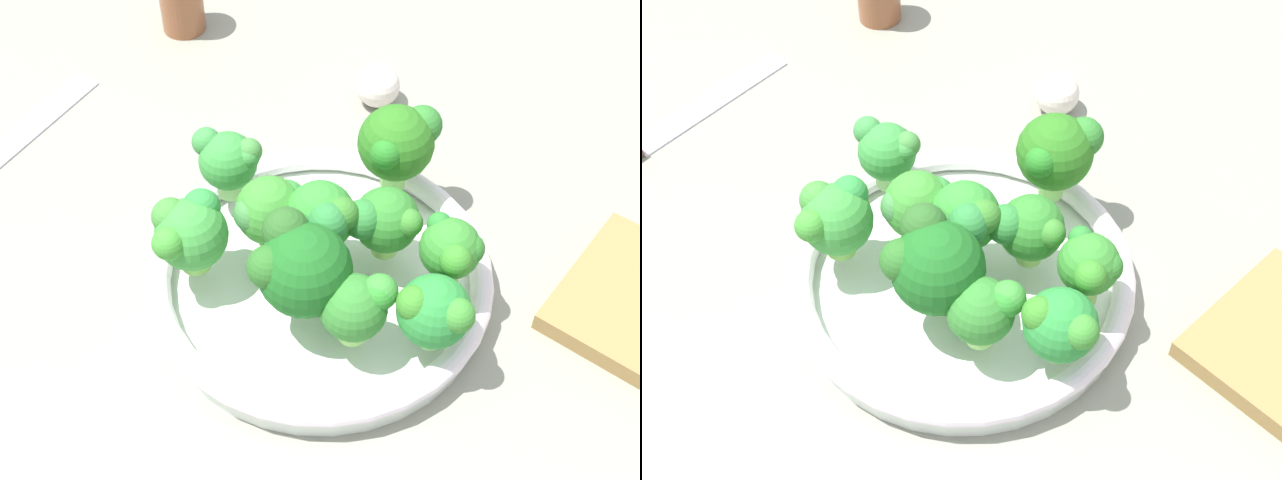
% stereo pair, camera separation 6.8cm
% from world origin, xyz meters
% --- Properties ---
extents(ground_plane, '(1.30, 1.30, 0.03)m').
position_xyz_m(ground_plane, '(0.00, 0.00, -0.01)').
color(ground_plane, gray).
extents(bowl, '(0.27, 0.27, 0.03)m').
position_xyz_m(bowl, '(0.02, 0.00, 0.02)').
color(bowl, white).
rests_on(bowl, ground_plane).
extents(broccoli_floret_0, '(0.05, 0.06, 0.06)m').
position_xyz_m(broccoli_floret_0, '(-0.01, -0.04, 0.07)').
color(broccoli_floret_0, '#83B253').
rests_on(broccoli_floret_0, bowl).
extents(broccoli_floret_1, '(0.06, 0.05, 0.06)m').
position_xyz_m(broccoli_floret_1, '(0.12, -0.01, 0.07)').
color(broccoli_floret_1, '#92CD74').
rests_on(broccoli_floret_1, bowl).
extents(broccoli_floret_2, '(0.06, 0.06, 0.06)m').
position_xyz_m(broccoli_floret_2, '(0.09, 0.06, 0.07)').
color(broccoli_floret_2, '#7EC250').
rests_on(broccoli_floret_2, bowl).
extents(broccoli_floret_3, '(0.06, 0.05, 0.07)m').
position_xyz_m(broccoli_floret_3, '(0.02, -0.01, 0.08)').
color(broccoli_floret_3, '#8AC769').
rests_on(broccoli_floret_3, bowl).
extents(broccoli_floret_4, '(0.06, 0.05, 0.06)m').
position_xyz_m(broccoli_floret_4, '(-0.09, -0.00, 0.07)').
color(broccoli_floret_4, '#8ECB66').
rests_on(broccoli_floret_4, bowl).
extents(broccoli_floret_5, '(0.05, 0.05, 0.06)m').
position_xyz_m(broccoli_floret_5, '(-0.04, 0.03, 0.07)').
color(broccoli_floret_5, '#89C75B').
rests_on(broccoli_floret_5, bowl).
extents(broccoli_floret_6, '(0.07, 0.07, 0.08)m').
position_xyz_m(broccoli_floret_6, '(0.00, 0.04, 0.08)').
color(broccoli_floret_6, '#8BBE66').
rests_on(broccoli_floret_6, bowl).
extents(broccoli_floret_7, '(0.05, 0.06, 0.06)m').
position_xyz_m(broccoli_floret_7, '(0.06, 0.01, 0.07)').
color(broccoli_floret_7, '#83D063').
rests_on(broccoli_floret_7, bowl).
extents(broccoli_floret_8, '(0.05, 0.05, 0.06)m').
position_xyz_m(broccoli_floret_8, '(-0.06, -0.05, 0.07)').
color(broccoli_floret_8, '#92CC5D').
rests_on(broccoli_floret_8, bowl).
extents(broccoli_floret_9, '(0.06, 0.07, 0.08)m').
position_xyz_m(broccoli_floret_9, '(0.03, -0.10, 0.08)').
color(broccoli_floret_9, '#93DA6A').
rests_on(broccoli_floret_9, bowl).
extents(garlic_bulb, '(0.04, 0.04, 0.04)m').
position_xyz_m(garlic_bulb, '(0.13, -0.20, 0.02)').
color(garlic_bulb, white).
rests_on(garlic_bulb, ground_plane).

